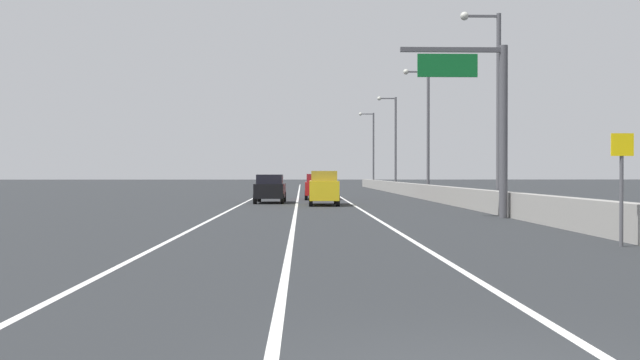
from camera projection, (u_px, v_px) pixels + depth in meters
name	position (u px, v px, depth m)	size (l,w,h in m)	color
ground_plane	(319.00, 193.00, 70.59)	(320.00, 320.00, 0.00)	#26282B
lane_stripe_left	(258.00, 196.00, 61.46)	(0.16, 130.00, 0.00)	silver
lane_stripe_center	(298.00, 196.00, 61.55)	(0.16, 130.00, 0.00)	silver
lane_stripe_right	(339.00, 196.00, 61.64)	(0.16, 130.00, 0.00)	silver
jersey_barrier_right	(444.00, 195.00, 46.79)	(0.60, 120.00, 1.10)	gray
overhead_sign_gantry	(487.00, 109.00, 30.90)	(4.68, 0.36, 7.50)	#47474C
speed_advisory_sign	(622.00, 180.00, 18.84)	(0.60, 0.11, 3.00)	#4C4C51
lamp_post_right_second	(494.00, 97.00, 37.13)	(2.14, 0.44, 10.35)	#4C4C51
lamp_post_right_third	(425.00, 124.00, 57.44)	(2.14, 0.44, 10.35)	#4C4C51
lamp_post_right_fourth	(393.00, 137.00, 77.76)	(2.14, 0.44, 10.35)	#4C4C51
lamp_post_right_fifth	(372.00, 145.00, 98.07)	(2.14, 0.44, 10.35)	#4C4C51
car_black_0	(270.00, 189.00, 46.90)	(2.00, 4.45, 1.87)	black
car_yellow_1	(324.00, 188.00, 43.58)	(1.87, 4.73, 2.09)	gold
car_red_2	(317.00, 187.00, 53.47)	(1.93, 4.52, 1.91)	red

